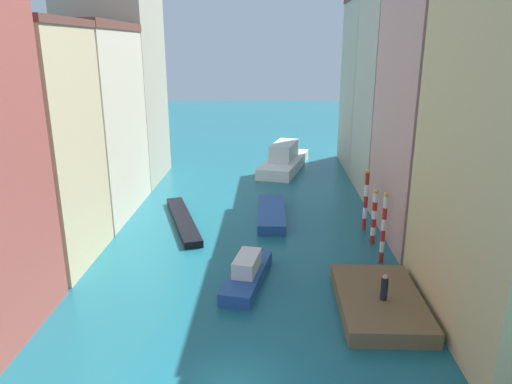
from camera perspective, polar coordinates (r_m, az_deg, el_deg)
name	(u,v)px	position (r m, az deg, el deg)	size (l,w,h in m)	color
ground_plane	(254,198)	(42.09, -0.29, -0.77)	(154.00, 154.00, 0.00)	#196070
building_left_1	(18,147)	(31.44, -26.60, 4.84)	(7.92, 7.50, 14.44)	beige
building_left_2	(79,121)	(39.66, -20.45, 7.93)	(7.92, 10.73, 14.63)	beige
building_left_3	(115,69)	(48.63, -16.50, 13.96)	(7.92, 9.20, 21.60)	#BCB299
building_right_1	(451,99)	(34.65, 22.29, 10.24)	(7.92, 11.16, 19.05)	tan
building_right_2	(408,88)	(44.40, 17.77, 11.82)	(7.92, 9.28, 18.84)	#BCB299
building_right_3	(383,84)	(53.70, 15.00, 12.35)	(7.92, 9.96, 17.92)	#BCB299
waterfront_dock	(379,302)	(25.80, 14.55, -12.58)	(4.16, 6.96, 0.80)	brown
person_on_dock	(384,288)	(24.93, 15.11, -11.03)	(0.36, 0.36, 1.38)	black
mooring_pole_0	(384,227)	(30.10, 15.03, -4.11)	(0.30, 0.30, 4.59)	red
mooring_pole_1	(374,216)	(32.99, 13.96, -2.77)	(0.36, 0.36, 3.89)	red
mooring_pole_2	(366,199)	(35.28, 13.01, -0.82)	(0.34, 0.34, 4.56)	red
vaporetto_white	(284,160)	(52.05, 3.40, 3.90)	(6.00, 11.40, 2.91)	white
gondola_black	(183,220)	(36.62, -8.74, -3.35)	(4.39, 9.82, 0.50)	black
motorboat_0	(247,273)	(27.50, -1.07, -9.62)	(2.82, 6.24, 1.62)	#234C93
motorboat_1	(272,213)	(37.27, 1.88, -2.59)	(2.11, 7.47, 0.74)	#234C93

